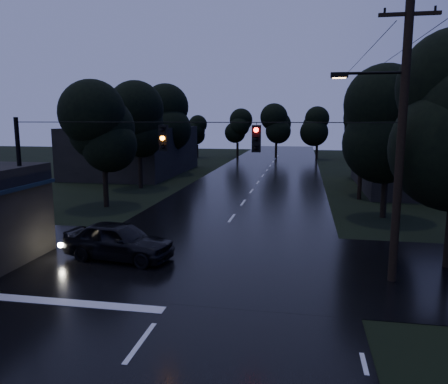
% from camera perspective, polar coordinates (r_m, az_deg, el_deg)
% --- Properties ---
extents(main_road, '(12.00, 120.00, 0.02)m').
position_cam_1_polar(main_road, '(36.00, 3.61, 0.06)').
color(main_road, black).
rests_on(main_road, ground).
extents(cross_street, '(60.00, 9.00, 0.02)m').
position_cam_1_polar(cross_street, '(18.73, -3.02, -8.93)').
color(cross_street, black).
rests_on(cross_street, ground).
extents(building_far_right, '(10.00, 14.00, 4.40)m').
position_cam_1_polar(building_far_right, '(40.65, 24.39, 3.45)').
color(building_far_right, black).
rests_on(building_far_right, ground).
extents(building_far_left, '(10.00, 16.00, 5.00)m').
position_cam_1_polar(building_far_left, '(48.89, -11.50, 5.36)').
color(building_far_left, black).
rests_on(building_far_left, ground).
extents(utility_pole_main, '(3.50, 0.30, 10.00)m').
position_cam_1_polar(utility_pole_main, '(16.60, 21.83, 6.54)').
color(utility_pole_main, black).
rests_on(utility_pole_main, ground).
extents(utility_pole_far, '(2.00, 0.30, 7.50)m').
position_cam_1_polar(utility_pole_far, '(33.59, 17.53, 5.62)').
color(utility_pole_far, black).
rests_on(utility_pole_far, ground).
extents(anchor_pole_left, '(0.18, 0.18, 6.00)m').
position_cam_1_polar(anchor_pole_left, '(20.22, -24.96, 0.32)').
color(anchor_pole_left, black).
rests_on(anchor_pole_left, ground).
extents(span_signals, '(15.00, 0.37, 1.12)m').
position_cam_1_polar(span_signals, '(16.66, -2.12, 7.17)').
color(span_signals, black).
rests_on(span_signals, ground).
extents(tree_left_a, '(3.92, 3.92, 8.26)m').
position_cam_1_polar(tree_left_a, '(30.28, -15.53, 7.91)').
color(tree_left_a, black).
rests_on(tree_left_a, ground).
extents(tree_left_b, '(4.20, 4.20, 8.85)m').
position_cam_1_polar(tree_left_b, '(37.85, -11.07, 8.92)').
color(tree_left_b, black).
rests_on(tree_left_b, ground).
extents(tree_left_c, '(4.48, 4.48, 9.44)m').
position_cam_1_polar(tree_left_c, '(47.49, -7.32, 9.57)').
color(tree_left_c, black).
rests_on(tree_left_c, ground).
extents(tree_right_a, '(4.20, 4.20, 8.85)m').
position_cam_1_polar(tree_right_a, '(27.69, 20.68, 8.30)').
color(tree_right_a, black).
rests_on(tree_right_a, ground).
extents(tree_right_b, '(4.48, 4.48, 9.44)m').
position_cam_1_polar(tree_right_b, '(35.68, 19.41, 9.13)').
color(tree_right_b, black).
rests_on(tree_right_b, ground).
extents(tree_right_c, '(4.76, 4.76, 10.03)m').
position_cam_1_polar(tree_right_c, '(45.67, 18.25, 9.65)').
color(tree_right_c, black).
rests_on(tree_right_c, ground).
extents(car, '(4.99, 2.56, 1.62)m').
position_cam_1_polar(car, '(19.21, -13.59, -6.18)').
color(car, black).
rests_on(car, ground).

